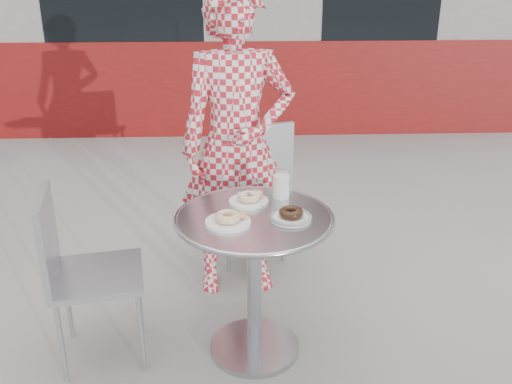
{
  "coord_description": "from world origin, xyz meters",
  "views": [
    {
      "loc": [
        -0.12,
        -2.36,
        1.81
      ],
      "look_at": [
        -0.02,
        0.06,
        0.8
      ],
      "focal_mm": 40.0,
      "sensor_mm": 36.0,
      "label": 1
    }
  ],
  "objects_px": {
    "chair_left": "(99,307)",
    "plate_far": "(249,199)",
    "chair_far": "(247,214)",
    "bistro_table": "(254,251)",
    "seated_person": "(237,146)",
    "plate_near": "(229,219)",
    "plate_checker": "(291,216)",
    "milk_cup": "(281,185)"
  },
  "relations": [
    {
      "from": "plate_far",
      "to": "plate_checker",
      "type": "relative_size",
      "value": 0.98
    },
    {
      "from": "seated_person",
      "to": "plate_far",
      "type": "height_order",
      "value": "seated_person"
    },
    {
      "from": "bistro_table",
      "to": "plate_near",
      "type": "bearing_deg",
      "value": -147.46
    },
    {
      "from": "plate_checker",
      "to": "plate_near",
      "type": "bearing_deg",
      "value": -172.69
    },
    {
      "from": "bistro_table",
      "to": "plate_checker",
      "type": "bearing_deg",
      "value": -13.21
    },
    {
      "from": "chair_far",
      "to": "bistro_table",
      "type": "bearing_deg",
      "value": 71.57
    },
    {
      "from": "seated_person",
      "to": "plate_near",
      "type": "distance_m",
      "value": 0.72
    },
    {
      "from": "plate_near",
      "to": "plate_checker",
      "type": "height_order",
      "value": "plate_near"
    },
    {
      "from": "chair_left",
      "to": "plate_far",
      "type": "xyz_separation_m",
      "value": [
        0.72,
        0.15,
        0.49
      ]
    },
    {
      "from": "chair_far",
      "to": "milk_cup",
      "type": "bearing_deg",
      "value": 81.57
    },
    {
      "from": "milk_cup",
      "to": "plate_near",
      "type": "bearing_deg",
      "value": -132.17
    },
    {
      "from": "chair_left",
      "to": "seated_person",
      "type": "bearing_deg",
      "value": -57.14
    },
    {
      "from": "chair_left",
      "to": "seated_person",
      "type": "distance_m",
      "value": 1.09
    },
    {
      "from": "chair_far",
      "to": "chair_left",
      "type": "relative_size",
      "value": 1.07
    },
    {
      "from": "bistro_table",
      "to": "plate_near",
      "type": "height_order",
      "value": "plate_near"
    },
    {
      "from": "chair_far",
      "to": "plate_near",
      "type": "height_order",
      "value": "chair_far"
    },
    {
      "from": "seated_person",
      "to": "plate_near",
      "type": "xyz_separation_m",
      "value": [
        -0.05,
        -0.71,
        -0.1
      ]
    },
    {
      "from": "plate_near",
      "to": "plate_checker",
      "type": "relative_size",
      "value": 1.06
    },
    {
      "from": "bistro_table",
      "to": "chair_left",
      "type": "bearing_deg",
      "value": 179.59
    },
    {
      "from": "chair_left",
      "to": "milk_cup",
      "type": "bearing_deg",
      "value": -87.46
    },
    {
      "from": "chair_far",
      "to": "seated_person",
      "type": "relative_size",
      "value": 0.54
    },
    {
      "from": "chair_left",
      "to": "plate_checker",
      "type": "height_order",
      "value": "chair_left"
    },
    {
      "from": "plate_checker",
      "to": "milk_cup",
      "type": "xyz_separation_m",
      "value": [
        -0.02,
        0.24,
        0.05
      ]
    },
    {
      "from": "bistro_table",
      "to": "plate_near",
      "type": "distance_m",
      "value": 0.24
    },
    {
      "from": "bistro_table",
      "to": "milk_cup",
      "type": "bearing_deg",
      "value": 56.19
    },
    {
      "from": "plate_near",
      "to": "plate_checker",
      "type": "xyz_separation_m",
      "value": [
        0.27,
        0.04,
        -0.0
      ]
    },
    {
      "from": "plate_far",
      "to": "milk_cup",
      "type": "height_order",
      "value": "milk_cup"
    },
    {
      "from": "chair_left",
      "to": "plate_near",
      "type": "xyz_separation_m",
      "value": [
        0.63,
        -0.08,
        0.49
      ]
    },
    {
      "from": "plate_far",
      "to": "seated_person",
      "type": "bearing_deg",
      "value": 95.88
    },
    {
      "from": "chair_far",
      "to": "plate_near",
      "type": "bearing_deg",
      "value": 65.39
    },
    {
      "from": "chair_left",
      "to": "milk_cup",
      "type": "relative_size",
      "value": 6.37
    },
    {
      "from": "chair_far",
      "to": "plate_far",
      "type": "distance_m",
      "value": 0.96
    },
    {
      "from": "chair_far",
      "to": "plate_near",
      "type": "xyz_separation_m",
      "value": [
        -0.1,
        -1.06,
        0.47
      ]
    },
    {
      "from": "seated_person",
      "to": "milk_cup",
      "type": "bearing_deg",
      "value": -71.65
    },
    {
      "from": "chair_left",
      "to": "plate_far",
      "type": "distance_m",
      "value": 0.88
    },
    {
      "from": "plate_far",
      "to": "plate_checker",
      "type": "xyz_separation_m",
      "value": [
        0.18,
        -0.19,
        -0.0
      ]
    },
    {
      "from": "seated_person",
      "to": "chair_far",
      "type": "bearing_deg",
      "value": 73.67
    },
    {
      "from": "chair_left",
      "to": "plate_near",
      "type": "bearing_deg",
      "value": -107.36
    },
    {
      "from": "plate_near",
      "to": "plate_checker",
      "type": "distance_m",
      "value": 0.28
    },
    {
      "from": "seated_person",
      "to": "milk_cup",
      "type": "relative_size",
      "value": 12.66
    },
    {
      "from": "chair_far",
      "to": "plate_checker",
      "type": "height_order",
      "value": "chair_far"
    },
    {
      "from": "bistro_table",
      "to": "chair_left",
      "type": "distance_m",
      "value": 0.8
    }
  ]
}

